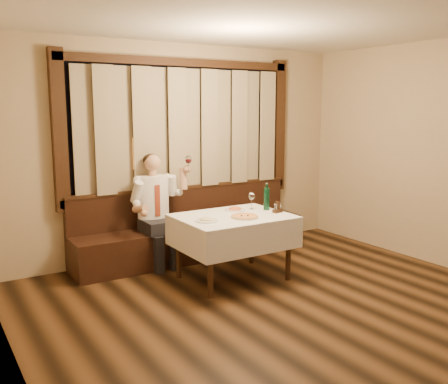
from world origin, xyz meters
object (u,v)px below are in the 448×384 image
pizza (245,217)px  pasta_red (235,208)px  green_bottle (267,198)px  cruet_caddy (278,209)px  seated_man (156,202)px  dining_table (233,224)px  pasta_cream (206,218)px  banquette (191,234)px

pizza → pasta_red: bearing=72.1°
green_bottle → cruet_caddy: size_ratio=2.51×
green_bottle → seated_man: seated_man is taller
pasta_red → dining_table: bearing=-127.5°
pasta_cream → dining_table: bearing=12.7°
green_bottle → seated_man: size_ratio=0.23×
banquette → dining_table: banquette is taller
banquette → pasta_red: bearing=-78.2°
banquette → seated_man: seated_man is taller
cruet_caddy → seated_man: size_ratio=0.09×
banquette → pizza: banquette is taller
seated_man → green_bottle: bearing=-39.8°
seated_man → dining_table: bearing=-60.1°
pizza → pasta_cream: 0.45m
pasta_cream → green_bottle: green_bottle is taller
banquette → cruet_caddy: banquette is taller
pasta_cream → cruet_caddy: size_ratio=1.91×
banquette → seated_man: (-0.54, -0.09, 0.51)m
pizza → pasta_cream: pasta_cream is taller
pizza → green_bottle: bearing=25.5°
pasta_cream → green_bottle: 0.94m
dining_table → green_bottle: (0.51, 0.06, 0.25)m
pasta_red → cruet_caddy: bearing=-44.9°
cruet_caddy → green_bottle: bearing=83.6°
cruet_caddy → seated_man: seated_man is taller
dining_table → cruet_caddy: size_ratio=9.71×
pasta_red → seated_man: (-0.71, 0.72, 0.03)m
pasta_cream → seated_man: 1.03m
pasta_red → seated_man: 1.01m
pizza → banquette: bearing=92.0°
cruet_caddy → seated_man: (-1.07, 1.08, 0.02)m
dining_table → pasta_cream: (-0.41, -0.09, 0.14)m
pasta_red → green_bottle: bearing=-25.2°
banquette → pasta_cream: bearing=-110.0°
cruet_caddy → seated_man: bearing=123.9°
dining_table → cruet_caddy: 0.57m
dining_table → green_bottle: green_bottle is taller
pasta_cream → green_bottle: (0.92, 0.15, 0.11)m
pizza → pasta_red: 0.41m
banquette → pasta_red: size_ratio=12.96×
dining_table → pasta_red: 0.31m
dining_table → banquette: bearing=90.0°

